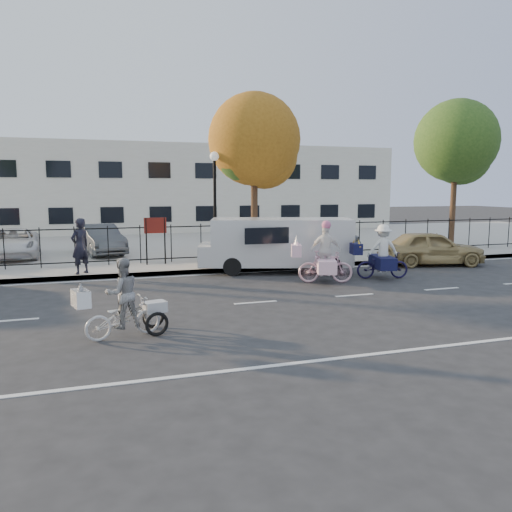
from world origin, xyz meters
name	(u,v)px	position (x,y,z in m)	size (l,w,h in m)	color
ground	(256,303)	(0.00, 0.00, 0.00)	(120.00, 120.00, 0.00)	#333334
road_markings	(256,302)	(0.00, 0.00, 0.01)	(60.00, 9.52, 0.01)	silver
curb	(213,271)	(0.00, 5.05, 0.07)	(60.00, 0.10, 0.15)	#A8A399
sidewalk	(207,266)	(0.00, 6.10, 0.07)	(60.00, 2.20, 0.15)	#A8A399
parking_lot	(173,243)	(0.00, 15.00, 0.07)	(60.00, 15.60, 0.15)	#A8A399
iron_fence	(201,242)	(0.00, 7.20, 0.90)	(58.00, 0.06, 1.50)	black
building	(151,189)	(0.00, 25.00, 3.00)	(34.00, 10.00, 6.00)	silver
lamppost	(215,187)	(0.50, 6.80, 3.11)	(0.36, 0.36, 4.33)	black
street_sign	(155,232)	(-1.85, 6.80, 1.42)	(0.85, 0.06, 1.80)	black
zebra_trike	(123,307)	(-3.56, -2.15, 0.64)	(1.93, 1.11, 1.66)	silver
unicorn_bike	(325,260)	(3.00, 2.02, 0.75)	(2.06, 1.50, 2.04)	#D3A0AE
bull_bike	(382,257)	(5.21, 2.15, 0.74)	(2.05, 1.44, 1.85)	black
white_van	(279,243)	(2.33, 4.50, 1.08)	(5.93, 3.25, 1.96)	silver
gold_sedan	(431,248)	(8.73, 4.17, 0.69)	(1.64, 4.07, 1.39)	tan
pedestrian	(80,246)	(-4.56, 5.40, 1.11)	(0.70, 0.46, 1.91)	black
lot_car_b	(13,243)	(-7.38, 10.61, 0.76)	(2.02, 4.39, 1.22)	silver
lot_car_c	(100,239)	(-3.87, 10.60, 0.81)	(1.40, 4.02, 1.33)	#474B4F
lot_car_d	(326,234)	(6.79, 9.76, 0.82)	(1.58, 3.92, 1.33)	#93959A
tree_mid	(257,144)	(2.44, 7.36, 4.85)	(3.78, 3.78, 6.94)	#442D1D
tree_east	(458,145)	(13.12, 8.26, 5.17)	(4.03, 4.03, 7.38)	#442D1D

